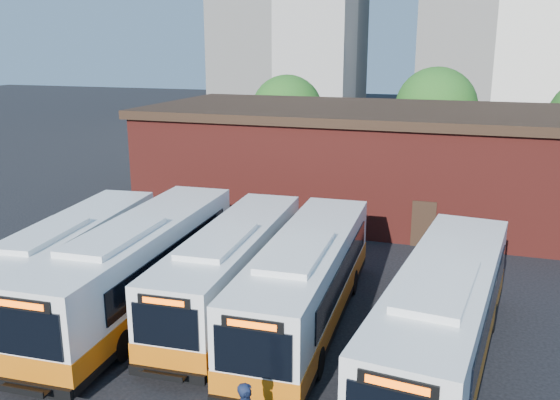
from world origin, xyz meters
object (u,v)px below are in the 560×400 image
(bus_midwest, at_px, (232,271))
(bus_mideast, at_px, (306,285))
(bus_farwest, at_px, (66,264))
(bus_west, at_px, (138,270))
(bus_east, at_px, (443,322))

(bus_midwest, xyz_separation_m, bus_mideast, (3.15, -0.54, 0.06))
(bus_farwest, relative_size, bus_west, 0.92)
(bus_west, distance_m, bus_midwest, 3.59)
(bus_farwest, bearing_deg, bus_mideast, -1.53)
(bus_west, bearing_deg, bus_farwest, 177.24)
(bus_farwest, distance_m, bus_mideast, 9.81)
(bus_midwest, relative_size, bus_mideast, 0.96)
(bus_farwest, bearing_deg, bus_west, -6.45)
(bus_east, bearing_deg, bus_farwest, -177.06)
(bus_farwest, xyz_separation_m, bus_east, (14.69, -0.83, 0.11))
(bus_east, bearing_deg, bus_midwest, 170.90)
(bus_midwest, bearing_deg, bus_east, -18.35)
(bus_west, height_order, bus_mideast, bus_west)
(bus_mideast, height_order, bus_east, bus_east)
(bus_farwest, distance_m, bus_west, 3.32)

